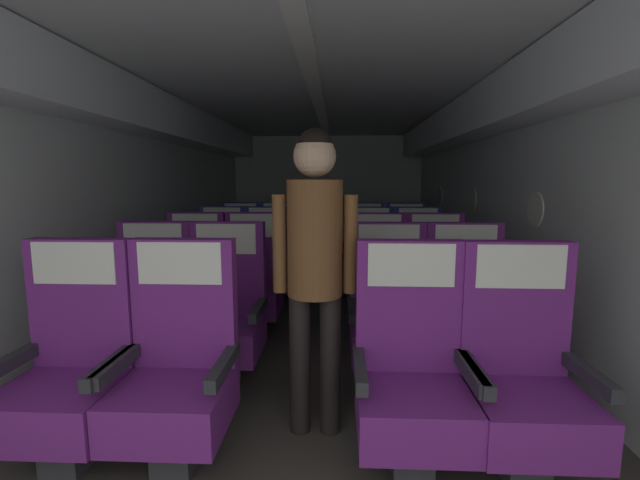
% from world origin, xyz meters
% --- Properties ---
extents(ground, '(3.62, 7.92, 0.02)m').
position_xyz_m(ground, '(0.00, 3.76, -0.01)').
color(ground, '#3D3833').
extents(fuselage_shell, '(3.50, 7.57, 2.17)m').
position_xyz_m(fuselage_shell, '(0.00, 4.02, 1.58)').
color(fuselage_shell, silver).
rests_on(fuselage_shell, ground).
extents(seat_a_left_window, '(0.53, 0.49, 1.05)m').
position_xyz_m(seat_a_left_window, '(-1.04, 1.61, 0.44)').
color(seat_a_left_window, '#38383D').
rests_on(seat_a_left_window, ground).
extents(seat_a_left_aisle, '(0.53, 0.49, 1.05)m').
position_xyz_m(seat_a_left_aisle, '(-0.54, 1.62, 0.44)').
color(seat_a_left_aisle, '#38383D').
rests_on(seat_a_left_aisle, ground).
extents(seat_a_right_aisle, '(0.53, 0.49, 1.05)m').
position_xyz_m(seat_a_right_aisle, '(1.03, 1.62, 0.44)').
color(seat_a_right_aisle, '#38383D').
rests_on(seat_a_right_aisle, ground).
extents(seat_a_right_window, '(0.53, 0.49, 1.05)m').
position_xyz_m(seat_a_right_window, '(0.54, 1.63, 0.44)').
color(seat_a_right_window, '#38383D').
rests_on(seat_a_right_window, ground).
extents(seat_b_left_window, '(0.53, 0.49, 1.05)m').
position_xyz_m(seat_b_left_window, '(-1.04, 2.48, 0.44)').
color(seat_b_left_window, '#38383D').
rests_on(seat_b_left_window, ground).
extents(seat_b_left_aisle, '(0.53, 0.49, 1.05)m').
position_xyz_m(seat_b_left_aisle, '(-0.54, 2.46, 0.44)').
color(seat_b_left_aisle, '#38383D').
rests_on(seat_b_left_aisle, ground).
extents(seat_b_right_aisle, '(0.53, 0.49, 1.05)m').
position_xyz_m(seat_b_right_aisle, '(1.04, 2.48, 0.44)').
color(seat_b_right_aisle, '#38383D').
rests_on(seat_b_right_aisle, ground).
extents(seat_b_right_window, '(0.53, 0.49, 1.05)m').
position_xyz_m(seat_b_right_window, '(0.54, 2.48, 0.44)').
color(seat_b_right_window, '#38383D').
rests_on(seat_b_right_window, ground).
extents(seat_c_left_window, '(0.53, 0.49, 1.05)m').
position_xyz_m(seat_c_left_window, '(-1.04, 3.32, 0.44)').
color(seat_c_left_window, '#38383D').
rests_on(seat_c_left_window, ground).
extents(seat_c_left_aisle, '(0.53, 0.49, 1.05)m').
position_xyz_m(seat_c_left_aisle, '(-0.53, 3.33, 0.44)').
color(seat_c_left_aisle, '#38383D').
rests_on(seat_c_left_aisle, ground).
extents(seat_c_right_aisle, '(0.53, 0.49, 1.05)m').
position_xyz_m(seat_c_right_aisle, '(1.03, 3.33, 0.44)').
color(seat_c_right_aisle, '#38383D').
rests_on(seat_c_right_aisle, ground).
extents(seat_c_right_window, '(0.53, 0.49, 1.05)m').
position_xyz_m(seat_c_right_window, '(0.54, 3.31, 0.44)').
color(seat_c_right_window, '#38383D').
rests_on(seat_c_right_window, ground).
extents(seat_d_left_window, '(0.53, 0.49, 1.05)m').
position_xyz_m(seat_d_left_window, '(-1.04, 4.18, 0.44)').
color(seat_d_left_window, '#38383D').
rests_on(seat_d_left_window, ground).
extents(seat_d_left_aisle, '(0.53, 0.49, 1.05)m').
position_xyz_m(seat_d_left_aisle, '(-0.55, 4.16, 0.44)').
color(seat_d_left_aisle, '#38383D').
rests_on(seat_d_left_aisle, ground).
extents(seat_d_right_aisle, '(0.53, 0.49, 1.05)m').
position_xyz_m(seat_d_right_aisle, '(1.04, 4.16, 0.44)').
color(seat_d_right_aisle, '#38383D').
rests_on(seat_d_right_aisle, ground).
extents(seat_d_right_window, '(0.53, 0.49, 1.05)m').
position_xyz_m(seat_d_right_window, '(0.54, 4.17, 0.44)').
color(seat_d_right_window, '#38383D').
rests_on(seat_d_right_window, ground).
extents(seat_e_left_window, '(0.53, 0.49, 1.05)m').
position_xyz_m(seat_e_left_window, '(-1.03, 5.01, 0.44)').
color(seat_e_left_window, '#38383D').
rests_on(seat_e_left_window, ground).
extents(seat_e_left_aisle, '(0.53, 0.49, 1.05)m').
position_xyz_m(seat_e_left_aisle, '(-0.54, 5.03, 0.44)').
color(seat_e_left_aisle, '#38383D').
rests_on(seat_e_left_aisle, ground).
extents(seat_e_right_aisle, '(0.53, 0.49, 1.05)m').
position_xyz_m(seat_e_right_aisle, '(1.04, 5.01, 0.44)').
color(seat_e_right_aisle, '#38383D').
rests_on(seat_e_right_aisle, ground).
extents(seat_e_right_window, '(0.53, 0.49, 1.05)m').
position_xyz_m(seat_e_right_window, '(0.53, 5.02, 0.44)').
color(seat_e_right_window, '#38383D').
rests_on(seat_e_right_window, ground).
extents(flight_attendant, '(0.43, 0.28, 1.58)m').
position_xyz_m(flight_attendant, '(0.09, 1.91, 0.97)').
color(flight_attendant, black).
rests_on(flight_attendant, ground).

